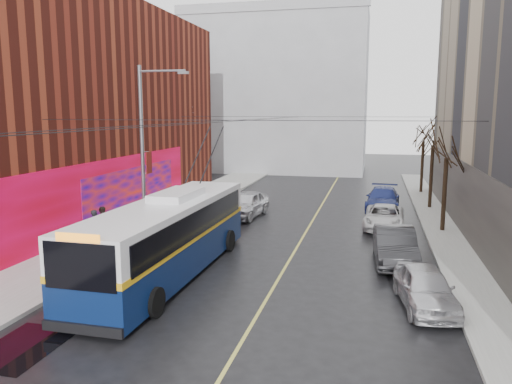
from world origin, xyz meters
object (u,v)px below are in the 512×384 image
(parked_car_c, at_px, (384,217))
(parked_car_a, at_px, (425,288))
(following_car, at_px, (246,204))
(pedestrian_a, at_px, (96,226))
(parked_car_b, at_px, (395,246))
(parked_car_d, at_px, (383,199))
(tree_far, at_px, (424,132))
(streetlight_pole, at_px, (145,150))
(tree_mid, at_px, (434,134))
(trolleybus, at_px, (168,236))
(pedestrian_b, at_px, (104,222))
(tree_near, at_px, (447,144))

(parked_car_c, bearing_deg, parked_car_a, -81.66)
(following_car, height_order, pedestrian_a, pedestrian_a)
(parked_car_b, bearing_deg, parked_car_d, 88.41)
(tree_far, bearing_deg, following_car, -133.58)
(parked_car_a, height_order, parked_car_b, parked_car_b)
(parked_car_a, distance_m, following_car, 16.53)
(streetlight_pole, distance_m, parked_car_c, 14.13)
(tree_mid, relative_size, trolleybus, 0.52)
(tree_far, xyz_separation_m, trolleybus, (-12.03, -24.55, -3.47))
(trolleybus, relative_size, parked_car_b, 2.60)
(trolleybus, xyz_separation_m, parked_car_b, (9.19, 3.86, -0.86))
(parked_car_d, distance_m, following_car, 9.72)
(parked_car_b, relative_size, parked_car_c, 1.01)
(parked_car_b, relative_size, pedestrian_b, 2.94)
(trolleybus, distance_m, following_car, 12.10)
(streetlight_pole, bearing_deg, pedestrian_a, -154.95)
(parked_car_b, xyz_separation_m, following_car, (-9.03, 8.21, 0.03))
(trolleybus, relative_size, parked_car_d, 2.37)
(following_car, bearing_deg, parked_car_b, -35.88)
(parked_car_a, bearing_deg, pedestrian_a, 154.96)
(tree_near, bearing_deg, pedestrian_b, -161.23)
(following_car, bearing_deg, pedestrian_a, -116.65)
(trolleybus, xyz_separation_m, pedestrian_b, (-5.63, 4.55, -0.68))
(tree_far, distance_m, parked_car_c, 14.75)
(trolleybus, bearing_deg, tree_mid, 56.41)
(streetlight_pole, bearing_deg, parked_car_d, 44.93)
(trolleybus, height_order, parked_car_d, trolleybus)
(parked_car_c, height_order, pedestrian_a, pedestrian_a)
(streetlight_pole, height_order, pedestrian_a, streetlight_pole)
(tree_far, height_order, parked_car_d, tree_far)
(tree_far, height_order, pedestrian_b, tree_far)
(parked_car_c, xyz_separation_m, parked_car_d, (0.00, 5.60, 0.11))
(tree_near, height_order, parked_car_b, tree_near)
(pedestrian_b, bearing_deg, tree_far, -31.05)
(tree_near, height_order, tree_far, tree_far)
(parked_car_c, distance_m, pedestrian_a, 16.08)
(parked_car_c, height_order, pedestrian_b, pedestrian_b)
(tree_near, relative_size, tree_far, 0.97)
(parked_car_a, relative_size, parked_car_b, 0.86)
(tree_far, height_order, parked_car_a, tree_far)
(tree_near, height_order, parked_car_a, tree_near)
(tree_near, xyz_separation_m, following_car, (-11.88, 1.52, -4.14))
(tree_far, bearing_deg, pedestrian_a, -129.64)
(tree_near, relative_size, following_car, 1.30)
(streetlight_pole, bearing_deg, tree_mid, 40.65)
(streetlight_pole, distance_m, parked_car_b, 12.96)
(tree_far, bearing_deg, parked_car_a, -94.44)
(tree_near, bearing_deg, parked_car_d, 118.44)
(tree_mid, distance_m, pedestrian_b, 22.35)
(tree_mid, xyz_separation_m, parked_car_b, (-2.84, -13.69, -4.45))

